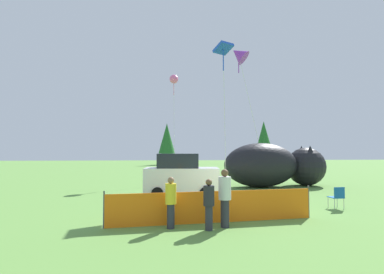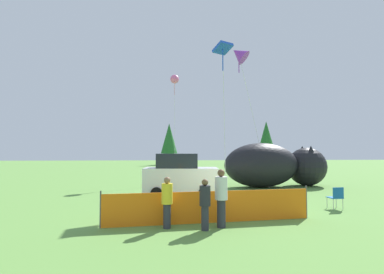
# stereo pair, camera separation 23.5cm
# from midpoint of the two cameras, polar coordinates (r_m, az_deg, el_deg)

# --- Properties ---
(ground_plane) EXTENTS (120.00, 120.00, 0.00)m
(ground_plane) POSITION_cam_midpoint_polar(r_m,az_deg,el_deg) (13.82, 7.34, -12.83)
(ground_plane) COLOR #609342
(parked_car) EXTENTS (4.04, 2.14, 2.29)m
(parked_car) POSITION_cam_midpoint_polar(r_m,az_deg,el_deg) (16.30, -1.86, -7.35)
(parked_car) COLOR white
(parked_car) RESTS_ON ground
(folding_chair) EXTENTS (0.55, 0.56, 0.93)m
(folding_chair) POSITION_cam_midpoint_polar(r_m,az_deg,el_deg) (14.21, 26.21, -10.05)
(folding_chair) COLOR #1959A5
(folding_chair) RESTS_ON ground
(inflatable_cat) EXTENTS (7.54, 3.83, 2.95)m
(inflatable_cat) POSITION_cam_midpoint_polar(r_m,az_deg,el_deg) (21.07, 15.62, -5.46)
(inflatable_cat) COLOR black
(inflatable_cat) RESTS_ON ground
(safety_fence) EXTENTS (7.24, 0.94, 1.18)m
(safety_fence) POSITION_cam_midpoint_polar(r_m,az_deg,el_deg) (10.52, 4.20, -13.14)
(safety_fence) COLOR orange
(safety_fence) RESTS_ON ground
(spectator_in_grey_shirt) EXTENTS (0.34, 0.34, 1.58)m
(spectator_in_grey_shirt) POSITION_cam_midpoint_polar(r_m,az_deg,el_deg) (9.50, 3.21, -12.31)
(spectator_in_grey_shirt) COLOR #2D2D38
(spectator_in_grey_shirt) RESTS_ON ground
(spectator_in_white_shirt) EXTENTS (0.40, 0.40, 1.86)m
(spectator_in_white_shirt) POSITION_cam_midpoint_polar(r_m,az_deg,el_deg) (9.87, 6.27, -11.03)
(spectator_in_white_shirt) COLOR #2D2D38
(spectator_in_white_shirt) RESTS_ON ground
(spectator_in_red_shirt) EXTENTS (0.35, 0.35, 1.62)m
(spectator_in_red_shirt) POSITION_cam_midpoint_polar(r_m,az_deg,el_deg) (9.74, -4.07, -11.92)
(spectator_in_red_shirt) COLOR #2D2D38
(spectator_in_red_shirt) RESTS_ON ground
(kite_purple_delta) EXTENTS (2.66, 1.58, 9.80)m
(kite_purple_delta) POSITION_cam_midpoint_polar(r_m,az_deg,el_deg) (21.55, 9.25, 15.27)
(kite_purple_delta) COLOR silver
(kite_purple_delta) RESTS_ON ground
(kite_pink_octopus) EXTENTS (0.71, 2.27, 8.59)m
(kite_pink_octopus) POSITION_cam_midpoint_polar(r_m,az_deg,el_deg) (24.69, -3.06, 10.82)
(kite_pink_octopus) COLOR silver
(kite_pink_octopus) RESTS_ON ground
(kite_blue_box) EXTENTS (1.22, 1.29, 8.56)m
(kite_blue_box) POSITION_cam_midpoint_polar(r_m,az_deg,el_deg) (17.87, 6.28, 15.98)
(kite_blue_box) COLOR silver
(kite_blue_box) RESTS_ON ground
(horizon_tree_east) EXTENTS (3.18, 3.18, 7.60)m
(horizon_tree_east) POSITION_cam_midpoint_polar(r_m,az_deg,el_deg) (54.36, 14.09, -0.14)
(horizon_tree_east) COLOR brown
(horizon_tree_east) RESTS_ON ground
(horizon_tree_west) EXTENTS (2.97, 2.97, 7.08)m
(horizon_tree_west) POSITION_cam_midpoint_polar(r_m,az_deg,el_deg) (51.46, -4.25, -0.43)
(horizon_tree_west) COLOR brown
(horizon_tree_west) RESTS_ON ground
(horizon_tree_mid) EXTENTS (2.31, 2.31, 5.52)m
(horizon_tree_mid) POSITION_cam_midpoint_polar(r_m,az_deg,el_deg) (50.62, 14.48, -1.41)
(horizon_tree_mid) COLOR brown
(horizon_tree_mid) RESTS_ON ground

